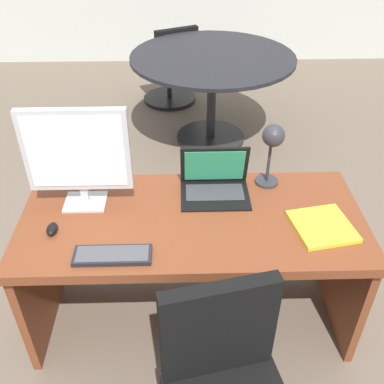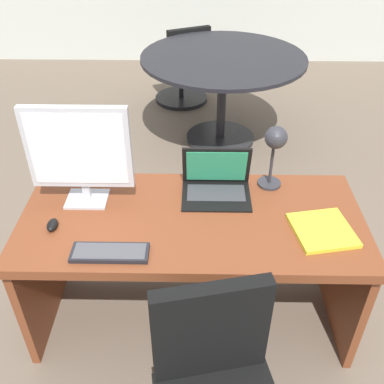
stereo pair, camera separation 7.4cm
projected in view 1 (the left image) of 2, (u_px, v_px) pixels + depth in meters
name	position (u px, v px, depth m)	size (l,w,h in m)	color
ground	(187.00, 169.00, 3.73)	(12.00, 12.00, 0.00)	#6B5B4C
desk	(192.00, 241.00, 2.23)	(1.62, 0.72, 0.72)	brown
monitor	(77.00, 154.00, 2.01)	(0.48, 0.16, 0.50)	#B7BABF
laptop	(215.00, 178.00, 2.22)	(0.34, 0.26, 0.24)	black
keyboard	(113.00, 255.00, 1.87)	(0.33, 0.11, 0.02)	black
mouse	(52.00, 229.00, 1.99)	(0.05, 0.08, 0.04)	black
desk_lamp	(272.00, 143.00, 2.15)	(0.12, 0.14, 0.35)	#2D2D33
book	(322.00, 226.00, 2.02)	(0.30, 0.31, 0.02)	yellow
meeting_table	(212.00, 77.00, 3.78)	(1.38, 1.38, 0.79)	black
meeting_chair_near	(171.00, 73.00, 4.59)	(0.61, 0.62, 0.82)	black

